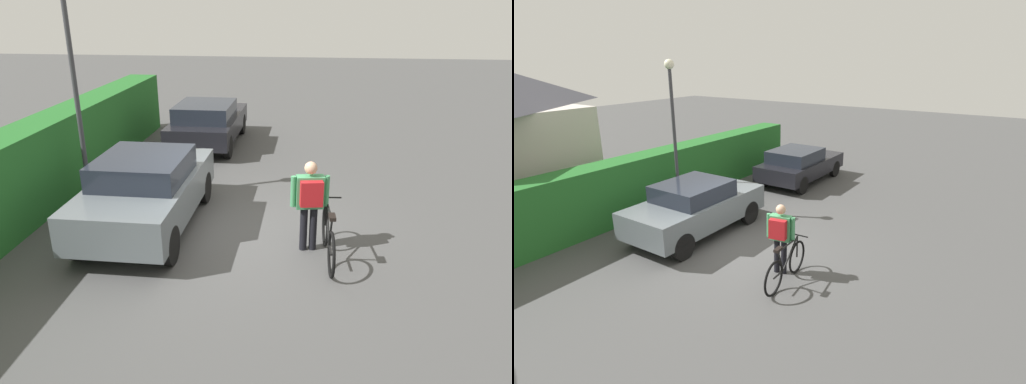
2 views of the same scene
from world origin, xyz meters
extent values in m
plane|color=#464646|center=(0.00, 0.00, 0.00)|extent=(60.00, 60.00, 0.00)
cube|color=#226325|center=(0.00, 4.19, 0.88)|extent=(15.68, 0.90, 1.77)
cube|color=slate|center=(0.14, 1.62, 0.68)|extent=(3.93, 1.79, 0.68)
cube|color=#1E232D|center=(0.05, 1.62, 1.24)|extent=(1.81, 1.57, 0.44)
cylinder|color=black|center=(1.48, 2.41, 0.33)|extent=(0.67, 0.18, 0.67)
cylinder|color=black|center=(1.47, 0.82, 0.33)|extent=(0.67, 0.18, 0.67)
cylinder|color=black|center=(-1.19, 2.42, 0.33)|extent=(0.67, 0.18, 0.67)
cylinder|color=black|center=(-1.20, 0.84, 0.33)|extent=(0.67, 0.18, 0.67)
cube|color=black|center=(5.94, 1.62, 0.60)|extent=(3.92, 1.79, 0.56)
cube|color=#1E232D|center=(5.50, 1.63, 1.10)|extent=(1.89, 1.57, 0.46)
cylinder|color=black|center=(7.28, 2.41, 0.32)|extent=(0.64, 0.18, 0.64)
cylinder|color=black|center=(7.27, 0.82, 0.32)|extent=(0.64, 0.18, 0.64)
cylinder|color=black|center=(4.62, 2.43, 0.32)|extent=(0.64, 0.18, 0.64)
cylinder|color=black|center=(4.61, 0.83, 0.32)|extent=(0.64, 0.18, 0.64)
torus|color=black|center=(-0.23, -1.73, 0.37)|extent=(0.75, 0.10, 0.75)
torus|color=black|center=(-1.30, -1.80, 0.37)|extent=(0.75, 0.10, 0.75)
cylinder|color=black|center=(-0.56, -1.75, 0.62)|extent=(0.69, 0.08, 0.55)
cylinder|color=black|center=(-1.01, -1.78, 0.63)|extent=(0.26, 0.05, 0.57)
cylinder|color=black|center=(-0.70, -1.76, 0.87)|extent=(0.84, 0.09, 0.09)
cylinder|color=black|center=(-1.10, -1.79, 0.36)|extent=(0.41, 0.06, 0.05)
cylinder|color=black|center=(-0.23, -1.73, 0.63)|extent=(0.04, 0.04, 0.51)
cube|color=black|center=(-1.12, -1.79, 0.94)|extent=(0.23, 0.11, 0.06)
cylinder|color=black|center=(-0.23, -1.73, 0.91)|extent=(0.06, 0.50, 0.03)
cylinder|color=black|center=(-0.46, -1.35, 0.40)|extent=(0.13, 0.13, 0.80)
cylinder|color=black|center=(-0.43, -1.51, 0.40)|extent=(0.13, 0.13, 0.80)
cube|color=#3F8C59|center=(-0.45, -1.43, 1.09)|extent=(0.28, 0.49, 0.57)
sphere|color=tan|center=(-0.45, -1.43, 1.51)|extent=(0.22, 0.22, 0.22)
cylinder|color=#3F8C59|center=(-0.49, -1.15, 1.10)|extent=(0.09, 0.09, 0.54)
cylinder|color=#3F8C59|center=(-0.40, -1.71, 1.10)|extent=(0.09, 0.09, 0.54)
cube|color=#B2191E|center=(-0.60, -1.46, 1.12)|extent=(0.22, 0.40, 0.43)
cylinder|color=#38383D|center=(1.07, 3.24, 2.14)|extent=(0.10, 0.10, 4.29)
sphere|color=#F2EDCC|center=(1.07, 3.24, 4.41)|extent=(0.28, 0.28, 0.28)
camera|label=1|loc=(-8.09, -1.37, 4.11)|focal=34.02mm
camera|label=2|loc=(-7.32, -5.68, 4.63)|focal=28.46mm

